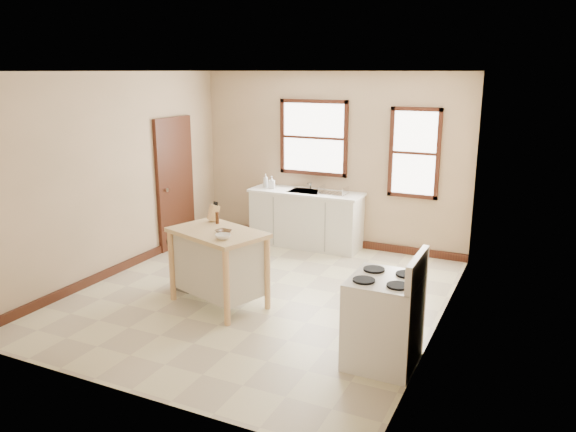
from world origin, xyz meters
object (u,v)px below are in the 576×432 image
object	(u,v)px
knife_block	(214,214)
bowl_a	(222,231)
dish_rack	(334,191)
kitchen_island	(219,268)
gas_stove	(384,308)
pepper_grinder	(217,218)
trash_bin	(186,264)
bowl_b	(226,232)
soap_bottle_a	(266,181)
bowl_c	(223,237)
soap_bottle_b	(272,182)

from	to	relation	value
knife_block	bowl_a	xyz separation A→B (m)	(0.39, -0.42, -0.08)
dish_rack	kitchen_island	world-z (taller)	dish_rack
gas_stove	kitchen_island	bearing A→B (deg)	166.52
dish_rack	pepper_grinder	xyz separation A→B (m)	(-0.66, -2.36, 0.05)
gas_stove	knife_block	bearing A→B (deg)	160.46
knife_block	pepper_grinder	size ratio (longest dim) A/B	1.33
pepper_grinder	trash_bin	world-z (taller)	pepper_grinder
dish_rack	bowl_b	bearing A→B (deg)	-78.25
soap_bottle_a	kitchen_island	world-z (taller)	soap_bottle_a
dish_rack	trash_bin	size ratio (longest dim) A/B	0.62
bowl_c	gas_stove	xyz separation A→B (m)	(1.98, -0.27, -0.40)
soap_bottle_b	bowl_b	bearing A→B (deg)	-92.79
soap_bottle_a	gas_stove	xyz separation A→B (m)	(2.95, -3.18, -0.45)
dish_rack	gas_stove	xyz separation A→B (m)	(1.74, -3.16, -0.39)
soap_bottle_b	kitchen_island	distance (m)	2.72
bowl_b	gas_stove	bearing A→B (deg)	-13.21
trash_bin	gas_stove	size ratio (longest dim) A/B	0.59
pepper_grinder	bowl_c	world-z (taller)	pepper_grinder
knife_block	gas_stove	distance (m)	2.69
bowl_c	dish_rack	bearing A→B (deg)	85.15
bowl_a	bowl_b	distance (m)	0.04
kitchen_island	bowl_c	distance (m)	0.62
bowl_c	trash_bin	size ratio (longest dim) A/B	0.26
bowl_a	kitchen_island	bearing A→B (deg)	149.98
soap_bottle_a	kitchen_island	bearing A→B (deg)	-96.27
trash_bin	bowl_a	bearing A→B (deg)	-12.19
soap_bottle_b	dish_rack	size ratio (longest dim) A/B	0.49
bowl_b	trash_bin	world-z (taller)	bowl_b
dish_rack	pepper_grinder	distance (m)	2.45
knife_block	trash_bin	size ratio (longest dim) A/B	0.29
kitchen_island	soap_bottle_a	bearing A→B (deg)	123.91
trash_bin	bowl_b	bearing A→B (deg)	-10.20
soap_bottle_a	trash_bin	world-z (taller)	soap_bottle_a
trash_bin	pepper_grinder	bearing A→B (deg)	12.70
knife_block	bowl_c	xyz separation A→B (m)	(0.52, -0.62, -0.07)
trash_bin	gas_stove	distance (m)	3.00
kitchen_island	pepper_grinder	bearing A→B (deg)	140.70
bowl_c	kitchen_island	bearing A→B (deg)	132.58
gas_stove	soap_bottle_a	bearing A→B (deg)	132.83
kitchen_island	trash_bin	bearing A→B (deg)	178.83
bowl_a	gas_stove	world-z (taller)	gas_stove
bowl_b	gas_stove	world-z (taller)	gas_stove
soap_bottle_b	trash_bin	distance (m)	2.45
gas_stove	pepper_grinder	bearing A→B (deg)	161.47
soap_bottle_b	knife_block	xyz separation A→B (m)	(0.31, -2.24, 0.02)
kitchen_island	bowl_c	bearing A→B (deg)	-28.83
bowl_a	bowl_b	size ratio (longest dim) A/B	1.12
soap_bottle_a	bowl_b	world-z (taller)	soap_bottle_a
pepper_grinder	bowl_b	distance (m)	0.45
soap_bottle_a	soap_bottle_b	bearing A→B (deg)	-42.90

